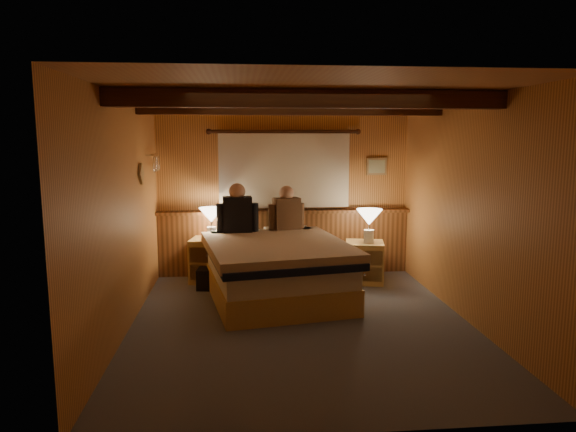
{
  "coord_description": "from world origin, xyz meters",
  "views": [
    {
      "loc": [
        -0.63,
        -5.23,
        1.98
      ],
      "look_at": [
        -0.1,
        0.4,
        1.1
      ],
      "focal_mm": 32.0,
      "sensor_mm": 36.0,
      "label": 1
    }
  ],
  "objects": [
    {
      "name": "floor",
      "position": [
        0.0,
        0.0,
        0.0
      ],
      "size": [
        4.2,
        4.2,
        0.0
      ],
      "primitive_type": "plane",
      "color": "#484D56",
      "rests_on": "ground"
    },
    {
      "name": "ceiling",
      "position": [
        0.0,
        0.0,
        2.4
      ],
      "size": [
        4.2,
        4.2,
        0.0
      ],
      "primitive_type": "plane",
      "rotation": [
        3.14,
        0.0,
        0.0
      ],
      "color": "#B87D45",
      "rests_on": "wall_back"
    },
    {
      "name": "wall_back",
      "position": [
        0.0,
        2.1,
        1.2
      ],
      "size": [
        3.6,
        0.0,
        3.6
      ],
      "primitive_type": "plane",
      "rotation": [
        1.57,
        0.0,
        0.0
      ],
      "color": "#DB984E",
      "rests_on": "floor"
    },
    {
      "name": "wall_left",
      "position": [
        -1.8,
        0.0,
        1.2
      ],
      "size": [
        0.0,
        4.2,
        4.2
      ],
      "primitive_type": "plane",
      "rotation": [
        1.57,
        0.0,
        1.57
      ],
      "color": "#DB984E",
      "rests_on": "floor"
    },
    {
      "name": "wall_right",
      "position": [
        1.8,
        0.0,
        1.2
      ],
      "size": [
        0.0,
        4.2,
        4.2
      ],
      "primitive_type": "plane",
      "rotation": [
        1.57,
        0.0,
        -1.57
      ],
      "color": "#DB984E",
      "rests_on": "floor"
    },
    {
      "name": "wall_front",
      "position": [
        0.0,
        -2.1,
        1.2
      ],
      "size": [
        3.6,
        0.0,
        3.6
      ],
      "primitive_type": "plane",
      "rotation": [
        -1.57,
        0.0,
        0.0
      ],
      "color": "#DB984E",
      "rests_on": "floor"
    },
    {
      "name": "wainscot",
      "position": [
        0.0,
        2.04,
        0.49
      ],
      "size": [
        3.6,
        0.23,
        0.94
      ],
      "color": "brown",
      "rests_on": "wall_back"
    },
    {
      "name": "curtain_window",
      "position": [
        0.0,
        2.03,
        1.52
      ],
      "size": [
        2.18,
        0.09,
        1.11
      ],
      "color": "#452611",
      "rests_on": "wall_back"
    },
    {
      "name": "ceiling_beams",
      "position": [
        0.0,
        0.15,
        2.31
      ],
      "size": [
        3.6,
        1.65,
        0.16
      ],
      "color": "#452611",
      "rests_on": "ceiling"
    },
    {
      "name": "coat_rail",
      "position": [
        -1.72,
        1.58,
        1.67
      ],
      "size": [
        0.05,
        0.55,
        0.24
      ],
      "color": "silver",
      "rests_on": "wall_left"
    },
    {
      "name": "framed_print",
      "position": [
        1.35,
        2.08,
        1.55
      ],
      "size": [
        0.3,
        0.04,
        0.25
      ],
      "color": "#A78353",
      "rests_on": "wall_back"
    },
    {
      "name": "bed",
      "position": [
        -0.21,
        0.94,
        0.37
      ],
      "size": [
        1.93,
        2.33,
        0.71
      ],
      "rotation": [
        0.0,
        0.0,
        0.17
      ],
      "color": "tan",
      "rests_on": "floor"
    },
    {
      "name": "nightstand_left",
      "position": [
        -1.03,
        1.73,
        0.3
      ],
      "size": [
        0.62,
        0.58,
        0.6
      ],
      "rotation": [
        0.0,
        0.0,
        -0.18
      ],
      "color": "tan",
      "rests_on": "floor"
    },
    {
      "name": "nightstand_right",
      "position": [
        1.05,
        1.48,
        0.28
      ],
      "size": [
        0.59,
        0.55,
        0.56
      ],
      "rotation": [
        0.0,
        0.0,
        -0.21
      ],
      "color": "tan",
      "rests_on": "floor"
    },
    {
      "name": "lamp_left",
      "position": [
        -1.03,
        1.73,
        0.9
      ],
      "size": [
        0.33,
        0.33,
        0.43
      ],
      "color": "silver",
      "rests_on": "nightstand_left"
    },
    {
      "name": "lamp_right",
      "position": [
        1.1,
        1.44,
        0.88
      ],
      "size": [
        0.35,
        0.35,
        0.46
      ],
      "color": "silver",
      "rests_on": "nightstand_right"
    },
    {
      "name": "person_left",
      "position": [
        -0.67,
        1.59,
        0.98
      ],
      "size": [
        0.56,
        0.24,
        0.68
      ],
      "rotation": [
        0.0,
        0.0,
        0.05
      ],
      "color": "black",
      "rests_on": "bed"
    },
    {
      "name": "person_right",
      "position": [
        0.0,
        1.73,
        0.96
      ],
      "size": [
        0.51,
        0.28,
        0.63
      ],
      "rotation": [
        0.0,
        0.0,
        0.24
      ],
      "color": "#513420",
      "rests_on": "bed"
    },
    {
      "name": "duffel_bag",
      "position": [
        -0.97,
        1.35,
        0.14
      ],
      "size": [
        0.48,
        0.32,
        0.32
      ],
      "rotation": [
        0.0,
        0.0,
        -0.12
      ],
      "color": "black",
      "rests_on": "floor"
    }
  ]
}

